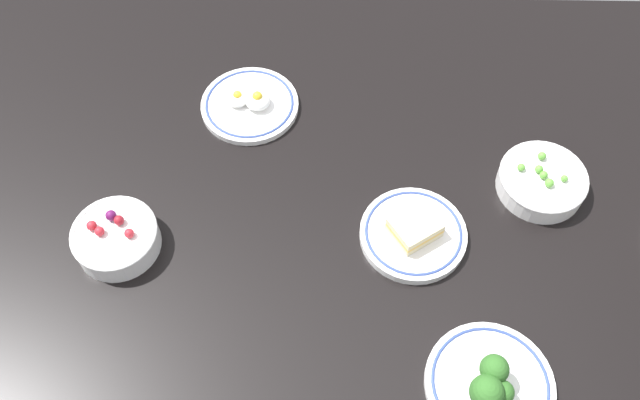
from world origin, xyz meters
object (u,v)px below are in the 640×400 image
plate_sandwich (413,233)px  plate_broccoli (490,384)px  bowl_peas (542,181)px  plate_eggs (250,104)px  bowl_berries (116,238)px

plate_sandwich → plate_broccoli: bearing=-69.2°
plate_sandwich → bowl_peas: size_ratio=1.17×
plate_broccoli → plate_sandwich: (-9.64, 25.38, -0.71)cm
plate_eggs → bowl_peas: 54.50cm
plate_eggs → bowl_peas: size_ratio=1.21×
plate_broccoli → plate_eggs: bearing=126.3°
bowl_berries → plate_sandwich: (48.58, 2.54, -1.12)cm
plate_eggs → bowl_peas: bearing=-18.4°
bowl_berries → plate_sandwich: bearing=3.0°
plate_broccoli → bowl_peas: (12.87, 35.69, 0.07)cm
bowl_berries → bowl_peas: bearing=10.3°
bowl_berries → bowl_peas: (71.08, 12.86, -0.34)cm
plate_eggs → plate_sandwich: bearing=-43.3°
plate_eggs → plate_sandwich: plate_sandwich is taller
plate_sandwich → bowl_peas: bearing=24.6°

